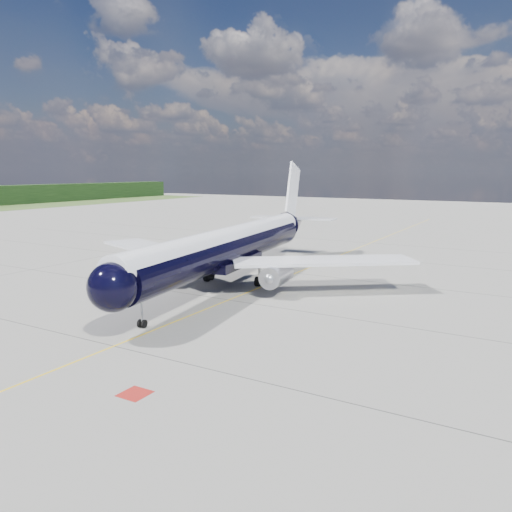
# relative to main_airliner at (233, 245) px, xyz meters

# --- Properties ---
(ground) EXTENTS (320.00, 320.00, 0.00)m
(ground) POSITION_rel_main_airliner_xyz_m (3.63, 13.54, -4.28)
(ground) COLOR gray
(ground) RESTS_ON ground
(taxiway_centerline) EXTENTS (0.16, 160.00, 0.01)m
(taxiway_centerline) POSITION_rel_main_airliner_xyz_m (3.63, 8.54, -4.28)
(taxiway_centerline) COLOR yellow
(taxiway_centerline) RESTS_ON ground
(red_marking) EXTENTS (1.60, 1.60, 0.01)m
(red_marking) POSITION_rel_main_airliner_xyz_m (10.43, -26.46, -4.28)
(red_marking) COLOR maroon
(red_marking) RESTS_ON ground
(main_airliner) EXTENTS (38.86, 47.66, 13.79)m
(main_airliner) POSITION_rel_main_airliner_xyz_m (0.00, 0.00, 0.00)
(main_airliner) COLOR black
(main_airliner) RESTS_ON ground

